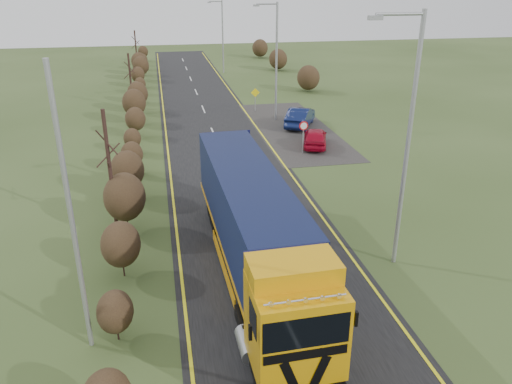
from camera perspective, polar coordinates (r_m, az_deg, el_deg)
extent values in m
plane|color=#34451D|center=(21.80, 1.24, -7.91)|extent=(160.00, 160.00, 0.00)
cube|color=black|center=(30.66, -2.74, 1.60)|extent=(8.00, 120.00, 0.02)
cube|color=#2B2926|center=(41.23, 4.17, 7.24)|extent=(6.00, 18.00, 0.02)
cube|color=yellow|center=(30.38, -9.66, 1.12)|extent=(0.12, 116.00, 0.01)
cube|color=yellow|center=(31.36, 3.96, 2.11)|extent=(0.12, 116.00, 0.01)
cube|color=silver|center=(18.56, 3.96, -14.06)|extent=(0.12, 3.00, 0.01)
cube|color=silver|center=(25.23, -0.70, -3.26)|extent=(0.12, 3.00, 0.01)
cube|color=silver|center=(32.50, -3.28, 2.90)|extent=(0.12, 3.00, 0.01)
cube|color=silver|center=(40.05, -4.91, 6.77)|extent=(0.12, 3.00, 0.01)
cube|color=silver|center=(47.75, -6.03, 9.40)|extent=(0.12, 3.00, 0.01)
cube|color=silver|center=(55.53, -6.86, 11.29)|extent=(0.12, 3.00, 0.01)
cube|color=silver|center=(63.37, -7.48, 12.72)|extent=(0.12, 3.00, 0.01)
cube|color=silver|center=(71.24, -7.97, 13.83)|extent=(0.12, 3.00, 0.01)
cube|color=silver|center=(79.14, -8.37, 14.72)|extent=(0.12, 3.00, 0.01)
ellipsoid|color=black|center=(17.56, -15.80, -13.00)|extent=(1.21, 1.57, 1.39)
ellipsoid|color=black|center=(20.76, -15.20, -5.77)|extent=(1.58, 2.06, 1.82)
ellipsoid|color=black|center=(24.21, -14.78, -0.53)|extent=(1.96, 2.55, 2.25)
ellipsoid|color=black|center=(27.98, -14.50, 2.46)|extent=(1.83, 2.38, 2.10)
ellipsoid|color=black|center=(31.89, -14.01, 4.22)|extent=(1.37, 1.78, 1.57)
ellipsoid|color=black|center=(35.75, -13.96, 5.99)|extent=(1.20, 1.56, 1.38)
ellipsoid|color=black|center=(39.51, -13.63, 8.12)|extent=(1.55, 2.02, 1.78)
ellipsoid|color=black|center=(43.32, -13.76, 9.90)|extent=(1.95, 2.53, 2.24)
ellipsoid|color=black|center=(47.24, -13.38, 10.89)|extent=(1.85, 2.41, 2.13)
ellipsoid|color=black|center=(51.25, -13.50, 11.31)|extent=(1.40, 1.81, 1.61)
ellipsoid|color=black|center=(55.20, -13.12, 11.95)|extent=(1.19, 1.55, 1.37)
ellipsoid|color=black|center=(59.09, -13.35, 12.94)|extent=(1.52, 1.97, 1.75)
ellipsoid|color=black|center=(62.97, -13.03, 13.92)|extent=(1.93, 2.51, 2.22)
ellipsoid|color=black|center=(66.94, -13.26, 14.37)|extent=(1.88, 2.44, 2.16)
ellipsoid|color=black|center=(70.95, -12.88, 14.52)|extent=(1.43, 1.85, 1.64)
ellipsoid|color=black|center=(74.95, -13.11, 14.76)|extent=(1.19, 1.55, 1.37)
ellipsoid|color=black|center=(78.87, -12.79, 15.38)|extent=(1.49, 1.93, 1.71)
cylinder|color=#301D18|center=(23.83, -16.30, 1.99)|extent=(0.18, 0.18, 6.05)
cylinder|color=#301D18|center=(49.08, -14.14, 12.20)|extent=(0.18, 0.18, 5.06)
cylinder|color=#301D18|center=(70.81, -13.54, 15.46)|extent=(0.18, 0.18, 5.15)
cube|color=black|center=(16.20, 3.40, -17.48)|extent=(2.51, 4.65, 0.45)
cube|color=orange|center=(14.49, 4.46, -14.78)|extent=(2.55, 2.26, 2.60)
cube|color=black|center=(14.11, 3.87, -20.28)|extent=(0.60, 0.04, 1.07)
cube|color=black|center=(14.30, 7.32, -19.72)|extent=(0.60, 0.04, 1.07)
cube|color=black|center=(13.34, 5.80, -15.68)|extent=(2.35, 0.12, 0.95)
cube|color=black|center=(13.77, 5.72, -18.03)|extent=(2.30, 0.09, 0.28)
cube|color=orange|center=(13.86, 4.28, -8.76)|extent=(2.53, 1.46, 0.56)
cylinder|color=silver|center=(13.01, 5.66, -12.15)|extent=(2.20, 0.11, 0.06)
cube|color=black|center=(13.21, -0.66, -15.73)|extent=(0.08, 0.12, 0.45)
cube|color=black|center=(13.90, 11.36, -14.01)|extent=(0.08, 0.12, 0.45)
cylinder|color=gray|center=(16.27, -1.06, -16.99)|extent=(0.59, 1.31, 0.56)
cylinder|color=gray|center=(16.73, 7.02, -15.89)|extent=(0.59, 1.31, 0.56)
cube|color=orange|center=(21.16, -0.92, -5.11)|extent=(2.81, 12.64, 0.24)
cube|color=black|center=(20.50, -0.95, -1.43)|extent=(2.78, 12.24, 2.75)
cube|color=#0E0F3A|center=(26.11, -3.35, 4.04)|extent=(2.48, 0.12, 2.75)
cube|color=#0E0F3A|center=(15.27, 3.22, -10.80)|extent=(2.48, 0.12, 2.75)
cube|color=black|center=(24.76, -2.49, -2.22)|extent=(2.39, 3.65, 0.35)
cube|color=orange|center=(20.48, -3.80, -8.38)|extent=(0.19, 5.49, 0.45)
cube|color=orange|center=(20.87, 2.91, -7.71)|extent=(0.19, 5.49, 0.45)
cylinder|color=black|center=(16.81, -1.02, -16.47)|extent=(0.35, 1.05, 1.04)
cylinder|color=black|center=(17.21, 6.13, -15.52)|extent=(0.35, 1.05, 1.04)
cylinder|color=black|center=(23.90, -4.64, -3.60)|extent=(0.35, 1.05, 1.04)
cylinder|color=black|center=(24.19, 0.30, -3.18)|extent=(0.35, 1.05, 1.04)
cylinder|color=black|center=(24.79, -4.91, -2.59)|extent=(0.35, 1.05, 1.04)
cylinder|color=black|center=(25.07, -0.15, -2.19)|extent=(0.35, 1.05, 1.04)
cylinder|color=black|center=(25.69, -5.17, -1.64)|extent=(0.35, 1.05, 1.04)
cylinder|color=black|center=(25.96, -0.57, -1.27)|extent=(0.35, 1.05, 1.04)
imported|color=#A90820|center=(36.69, 6.78, 6.22)|extent=(2.78, 4.32, 1.37)
imported|color=#0B1540|center=(41.83, 5.07, 8.55)|extent=(3.69, 5.01, 1.58)
cylinder|color=#97999C|center=(20.50, 16.92, 4.83)|extent=(0.18, 0.18, 10.30)
cylinder|color=#97999C|center=(19.19, 16.16, 18.96)|extent=(1.83, 0.12, 0.12)
cube|color=#97999C|center=(18.81, 13.49, 18.80)|extent=(0.51, 0.21, 0.16)
cylinder|color=#97999C|center=(42.92, 2.35, 14.47)|extent=(0.18, 0.18, 9.63)
cylinder|color=#97999C|center=(42.28, 1.25, 20.69)|extent=(1.71, 0.12, 0.12)
cube|color=#97999C|center=(42.11, 0.03, 20.54)|extent=(0.48, 0.19, 0.15)
cylinder|color=#97999C|center=(66.88, -3.82, 17.22)|extent=(0.18, 0.18, 8.91)
cylinder|color=#97999C|center=(66.48, -4.65, 20.89)|extent=(1.58, 0.12, 0.12)
cube|color=#97999C|center=(66.39, -5.37, 20.78)|extent=(0.45, 0.18, 0.14)
cylinder|color=#97999C|center=(15.84, -20.34, -2.89)|extent=(0.16, 0.16, 9.34)
cylinder|color=#97999C|center=(35.05, 5.40, 6.00)|extent=(0.08, 0.08, 1.97)
cylinder|color=red|center=(34.75, 5.47, 7.54)|extent=(0.63, 0.04, 0.63)
cylinder|color=white|center=(34.73, 5.48, 7.53)|extent=(0.47, 0.02, 0.47)
cylinder|color=#97999C|center=(46.76, -0.10, 10.20)|extent=(0.08, 0.08, 1.60)
cube|color=yellow|center=(46.52, -0.09, 11.29)|extent=(0.81, 0.04, 0.81)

